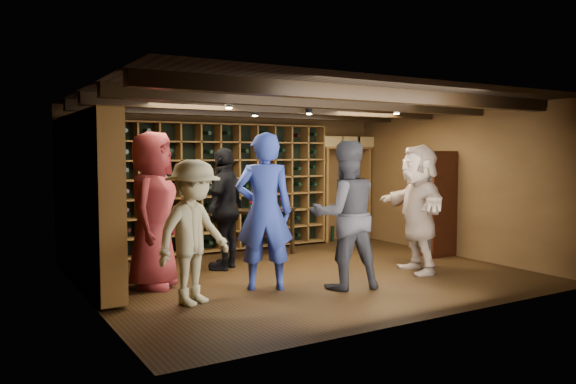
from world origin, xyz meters
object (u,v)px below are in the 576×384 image
guest_red_floral (152,210)px  guest_woman_black (225,209)px  guest_khaki (194,232)px  display_cabinet (434,205)px  man_grey_suit (345,215)px  man_blue_shirt (264,211)px  guest_beige (418,208)px  tasting_table (264,214)px

guest_red_floral → guest_woman_black: bearing=-29.7°
guest_red_floral → guest_khaki: (0.17, -1.02, -0.18)m
display_cabinet → man_grey_suit: size_ratio=0.92×
man_blue_shirt → guest_woman_black: bearing=-69.6°
guest_woman_black → guest_khaki: guest_woman_black is taller
man_blue_shirt → guest_beige: size_ratio=1.07×
man_blue_shirt → guest_khaki: (-1.04, -0.20, -0.17)m
guest_red_floral → guest_beige: (3.64, -1.04, -0.07)m
man_grey_suit → guest_red_floral: 2.49m
display_cabinet → guest_red_floral: size_ratio=0.87×
man_grey_suit → tasting_table: size_ratio=1.60×
guest_red_floral → guest_beige: bearing=-70.3°
display_cabinet → guest_khaki: (-4.67, -0.85, -0.02)m
tasting_table → display_cabinet: bearing=-48.4°
guest_woman_black → guest_khaki: size_ratio=1.09×
guest_khaki → man_grey_suit: bearing=-33.2°
guest_woman_black → guest_khaki: bearing=13.4°
man_grey_suit → guest_beige: (1.52, 0.27, -0.01)m
guest_woman_black → tasting_table: size_ratio=1.54×
guest_beige → tasting_table: guest_beige is taller
man_blue_shirt → man_grey_suit: man_blue_shirt is taller
man_grey_suit → guest_red_floral: (-2.12, 1.31, 0.06)m
guest_red_floral → guest_woman_black: (1.30, 0.60, -0.10)m
guest_beige → man_grey_suit: bearing=-62.4°
guest_khaki → tasting_table: (2.11, 2.24, -0.11)m
man_grey_suit → guest_red_floral: bearing=-16.9°
guest_red_floral → tasting_table: (2.28, 1.21, -0.29)m
guest_khaki → guest_beige: size_ratio=0.89×
man_blue_shirt → guest_khaki: bearing=35.6°
display_cabinet → man_grey_suit: 2.95m
display_cabinet → guest_beige: size_ratio=0.93×
tasting_table → guest_woman_black: bearing=-168.0°
guest_beige → guest_woman_black: bearing=-107.5°
man_grey_suit → guest_beige: man_grey_suit is taller
man_grey_suit → tasting_table: 2.54m
guest_khaki → guest_beige: guest_beige is taller
display_cabinet → tasting_table: bearing=151.6°
man_blue_shirt → tasting_table: bearing=-93.5°
display_cabinet → guest_beige: bearing=-144.1°
guest_khaki → guest_red_floral: bearing=74.3°
guest_red_floral → guest_woman_black: 1.44m
man_grey_suit → guest_khaki: 1.97m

